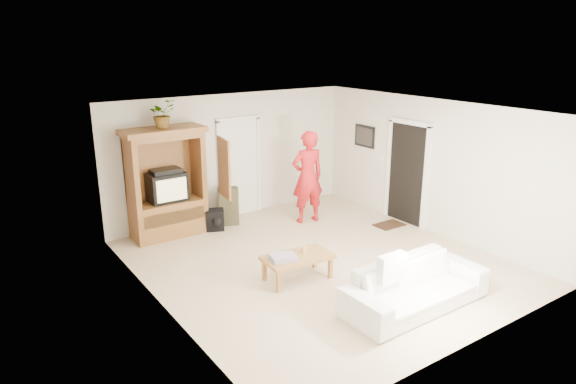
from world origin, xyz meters
The scene contains 19 objects.
floor centered at (0.00, 0.00, 0.00)m, with size 6.00×6.00×0.00m, color tan.
ceiling centered at (0.00, 0.00, 2.60)m, with size 6.00×6.00×0.00m, color white.
wall_back centered at (0.00, 3.00, 1.30)m, with size 5.50×5.50×0.00m, color silver.
wall_front centered at (0.00, -3.00, 1.30)m, with size 5.50×5.50×0.00m, color silver.
wall_left centered at (-2.75, 0.00, 1.30)m, with size 6.00×6.00×0.00m, color silver.
wall_right centered at (2.75, 0.00, 1.30)m, with size 6.00×6.00×0.00m, color silver.
armoire centered at (-1.58, 2.66, 0.91)m, with size 1.82×1.14×2.10m.
door_back centered at (0.15, 2.97, 1.02)m, with size 0.85×0.05×2.04m, color white.
doorway_right centered at (2.73, 0.60, 1.02)m, with size 0.05×0.90×2.04m, color black.
framed_picture centered at (2.73, 1.90, 1.60)m, with size 0.03×0.60×0.48m, color black.
doormat centered at (2.30, 0.60, 0.01)m, with size 0.60×0.40×0.02m, color #382316.
plant centered at (-1.60, 2.63, 2.36)m, with size 0.47×0.41×0.52m, color #4C7238.
man centered at (1.07, 1.77, 0.96)m, with size 0.70×0.46×1.91m, color red.
sofa centered at (0.20, -1.95, 0.33)m, with size 2.23×0.87×0.65m, color white.
coffee_table centered at (-0.67, -0.31, 0.35)m, with size 1.13×0.67×0.41m.
towel centered at (-0.94, -0.31, 0.45)m, with size 0.38×0.28×0.08m, color #F6525C.
candle centered at (-0.52, -0.26, 0.46)m, with size 0.08×0.08×0.10m, color tan.
backpack_black centered at (-0.78, 2.35, 0.22)m, with size 0.35×0.21×0.44m, color black, non-canonical shape.
backpack_olive centered at (-0.36, 2.55, 0.38)m, with size 0.40×0.30×0.76m, color #47442B, non-canonical shape.
Camera 1 is at (-5.01, -6.32, 3.71)m, focal length 32.00 mm.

